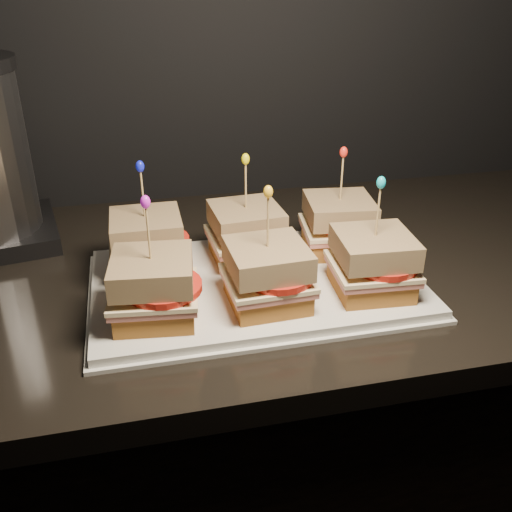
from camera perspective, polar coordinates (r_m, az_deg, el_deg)
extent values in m
cube|color=black|center=(1.23, 2.22, -20.62)|extent=(2.47, 0.60, 0.89)
cube|color=black|center=(0.94, 2.73, -1.28)|extent=(2.51, 0.64, 0.04)
cube|color=white|center=(0.84, 0.00, -2.80)|extent=(0.47, 0.29, 0.02)
cube|color=white|center=(0.84, 0.00, -3.16)|extent=(0.48, 0.30, 0.01)
cube|color=brown|center=(0.87, -10.64, -0.39)|extent=(0.10, 0.10, 0.03)
cube|color=#C66255|center=(0.86, -10.74, 0.66)|extent=(0.11, 0.11, 0.01)
cube|color=#FFE6AD|center=(0.86, -10.78, 1.08)|extent=(0.11, 0.11, 0.01)
cylinder|color=red|center=(0.85, -9.99, 1.44)|extent=(0.10, 0.10, 0.01)
cube|color=#542A11|center=(0.84, -10.95, 2.85)|extent=(0.10, 0.10, 0.03)
cylinder|color=tan|center=(0.83, -11.24, 5.82)|extent=(0.00, 0.00, 0.09)
ellipsoid|color=#131BDD|center=(0.81, -11.52, 8.77)|extent=(0.01, 0.01, 0.02)
cube|color=brown|center=(0.88, -0.98, 0.61)|extent=(0.10, 0.10, 0.03)
cube|color=#C66255|center=(0.88, -0.98, 1.65)|extent=(0.12, 0.11, 0.01)
cube|color=#FFE6AD|center=(0.87, -0.99, 2.06)|extent=(0.12, 0.11, 0.01)
cylinder|color=red|center=(0.87, -0.13, 2.42)|extent=(0.10, 0.10, 0.01)
cube|color=#542A11|center=(0.86, -1.00, 3.82)|extent=(0.11, 0.11, 0.03)
cylinder|color=tan|center=(0.84, -1.03, 6.76)|extent=(0.00, 0.00, 0.09)
ellipsoid|color=yellow|center=(0.83, -1.06, 9.68)|extent=(0.01, 0.01, 0.02)
cube|color=brown|center=(0.92, 8.12, 1.53)|extent=(0.11, 0.11, 0.03)
cube|color=#C66255|center=(0.91, 8.20, 2.53)|extent=(0.12, 0.12, 0.01)
cube|color=#FFE6AD|center=(0.91, 8.23, 2.93)|extent=(0.12, 0.12, 0.01)
cylinder|color=red|center=(0.91, 9.10, 3.28)|extent=(0.10, 0.10, 0.01)
cube|color=#542A11|center=(0.90, 8.35, 4.62)|extent=(0.11, 0.11, 0.03)
cylinder|color=tan|center=(0.88, 8.55, 7.44)|extent=(0.00, 0.00, 0.09)
ellipsoid|color=red|center=(0.87, 8.76, 10.23)|extent=(0.01, 0.01, 0.02)
cube|color=brown|center=(0.75, -10.03, -5.05)|extent=(0.11, 0.11, 0.03)
cube|color=#C66255|center=(0.74, -10.14, -3.89)|extent=(0.12, 0.12, 0.01)
cube|color=#FFE6AD|center=(0.74, -10.18, -3.43)|extent=(0.12, 0.12, 0.01)
cylinder|color=red|center=(0.73, -9.26, -3.06)|extent=(0.10, 0.10, 0.01)
cube|color=#542A11|center=(0.72, -10.37, -1.44)|extent=(0.11, 0.11, 0.03)
cylinder|color=tan|center=(0.70, -10.68, 1.93)|extent=(0.00, 0.00, 0.09)
ellipsoid|color=#D421D1|center=(0.69, -11.01, 5.33)|extent=(0.01, 0.01, 0.02)
cube|color=brown|center=(0.77, 1.12, -3.79)|extent=(0.10, 0.10, 0.03)
cube|color=#C66255|center=(0.76, 1.14, -2.65)|extent=(0.11, 0.11, 0.01)
cube|color=#FFE6AD|center=(0.76, 1.14, -2.19)|extent=(0.12, 0.11, 0.01)
cylinder|color=red|center=(0.75, 2.15, -1.81)|extent=(0.10, 0.10, 0.01)
cube|color=#542A11|center=(0.74, 1.16, -0.23)|extent=(0.11, 0.11, 0.03)
cylinder|color=tan|center=(0.72, 1.20, 3.09)|extent=(0.00, 0.00, 0.09)
ellipsoid|color=gold|center=(0.70, 1.23, 6.44)|extent=(0.01, 0.01, 0.02)
cube|color=brown|center=(0.81, 11.39, -2.51)|extent=(0.11, 0.11, 0.03)
cube|color=#C66255|center=(0.80, 11.50, -1.41)|extent=(0.12, 0.11, 0.01)
cube|color=#FFE6AD|center=(0.80, 11.55, -0.97)|extent=(0.12, 0.11, 0.01)
cylinder|color=red|center=(0.80, 12.56, -0.60)|extent=(0.10, 0.10, 0.01)
cube|color=#542A11|center=(0.79, 11.74, 0.90)|extent=(0.11, 0.11, 0.03)
cylinder|color=tan|center=(0.77, 12.07, 4.05)|extent=(0.00, 0.00, 0.09)
ellipsoid|color=#11B2BE|center=(0.75, 12.41, 7.19)|extent=(0.01, 0.01, 0.02)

